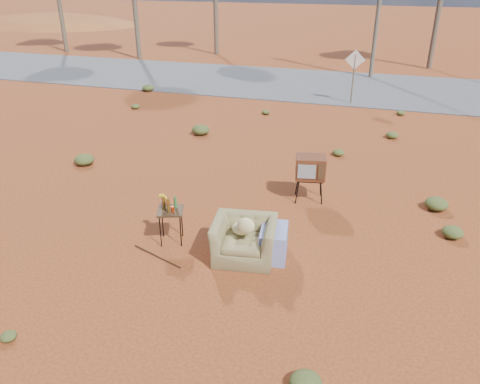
% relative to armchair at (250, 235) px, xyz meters
% --- Properties ---
extents(ground, '(140.00, 140.00, 0.00)m').
position_rel_armchair_xyz_m(ground, '(-0.65, 0.16, -0.49)').
color(ground, '#94431D').
rests_on(ground, ground).
extents(highway, '(140.00, 7.00, 0.04)m').
position_rel_armchair_xyz_m(highway, '(-0.65, 15.16, -0.47)').
color(highway, '#565659').
rests_on(highway, ground).
extents(dirt_mound, '(26.00, 18.00, 2.00)m').
position_rel_armchair_xyz_m(dirt_mound, '(-30.65, 34.16, -0.49)').
color(dirt_mound, '#A05A26').
rests_on(dirt_mound, ground).
extents(armchair, '(1.49, 1.09, 1.05)m').
position_rel_armchair_xyz_m(armchair, '(0.00, 0.00, 0.00)').
color(armchair, olive).
rests_on(armchair, ground).
extents(tv_unit, '(0.79, 0.68, 1.12)m').
position_rel_armchair_xyz_m(tv_unit, '(0.67, 2.84, 0.34)').
color(tv_unit, black).
rests_on(tv_unit, ground).
extents(side_table, '(0.65, 0.65, 1.02)m').
position_rel_armchair_xyz_m(side_table, '(-1.73, 0.10, 0.26)').
color(side_table, '#372514').
rests_on(side_table, ground).
extents(rusty_bar, '(1.21, 0.48, 0.03)m').
position_rel_armchair_xyz_m(rusty_bar, '(-1.73, -0.55, -0.47)').
color(rusty_bar, '#502C15').
rests_on(rusty_bar, ground).
extents(road_sign, '(0.78, 0.06, 2.19)m').
position_rel_armchair_xyz_m(road_sign, '(0.85, 12.16, 1.01)').
color(road_sign, brown).
rests_on(road_sign, ground).
extents(scrub_patch, '(17.49, 8.07, 0.33)m').
position_rel_armchair_xyz_m(scrub_patch, '(-1.47, 4.57, -0.35)').
color(scrub_patch, '#4C5826').
rests_on(scrub_patch, ground).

